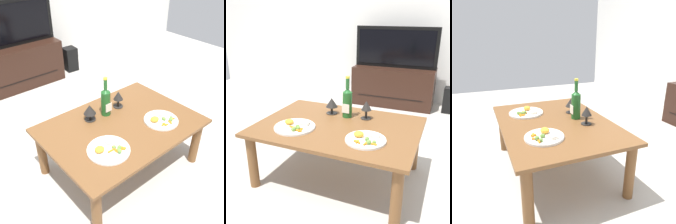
% 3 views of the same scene
% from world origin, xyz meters
% --- Properties ---
extents(ground_plane, '(6.40, 6.40, 0.00)m').
position_xyz_m(ground_plane, '(0.00, 0.00, 0.00)').
color(ground_plane, '#B7B2A8').
extents(dining_table, '(1.17, 0.84, 0.44)m').
position_xyz_m(dining_table, '(0.00, 0.00, 0.37)').
color(dining_table, brown).
rests_on(dining_table, ground_plane).
extents(tv_stand, '(1.07, 0.44, 0.52)m').
position_xyz_m(tv_stand, '(0.00, 1.93, 0.26)').
color(tv_stand, black).
rests_on(tv_stand, ground_plane).
extents(tv_screen, '(1.07, 0.05, 0.53)m').
position_xyz_m(tv_screen, '(0.00, 1.93, 0.78)').
color(tv_screen, black).
rests_on(tv_screen, tv_stand).
extents(floor_speaker, '(0.18, 0.18, 0.33)m').
position_xyz_m(floor_speaker, '(0.75, 1.89, 0.16)').
color(floor_speaker, black).
rests_on(floor_speaker, ground_plane).
extents(wine_bottle, '(0.08, 0.08, 0.33)m').
position_xyz_m(wine_bottle, '(0.00, 0.18, 0.56)').
color(wine_bottle, '#1E5923').
rests_on(wine_bottle, dining_table).
extents(goblet_left, '(0.10, 0.10, 0.13)m').
position_xyz_m(goblet_left, '(-0.14, 0.20, 0.53)').
color(goblet_left, black).
rests_on(goblet_left, dining_table).
extents(goblet_right, '(0.08, 0.08, 0.14)m').
position_xyz_m(goblet_right, '(0.15, 0.20, 0.53)').
color(goblet_right, black).
rests_on(goblet_right, dining_table).
extents(dinner_plate_left, '(0.29, 0.29, 0.05)m').
position_xyz_m(dinner_plate_left, '(-0.26, -0.17, 0.45)').
color(dinner_plate_left, white).
rests_on(dinner_plate_left, dining_table).
extents(dinner_plate_right, '(0.27, 0.27, 0.05)m').
position_xyz_m(dinner_plate_right, '(0.26, -0.17, 0.45)').
color(dinner_plate_right, white).
rests_on(dinner_plate_right, dining_table).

